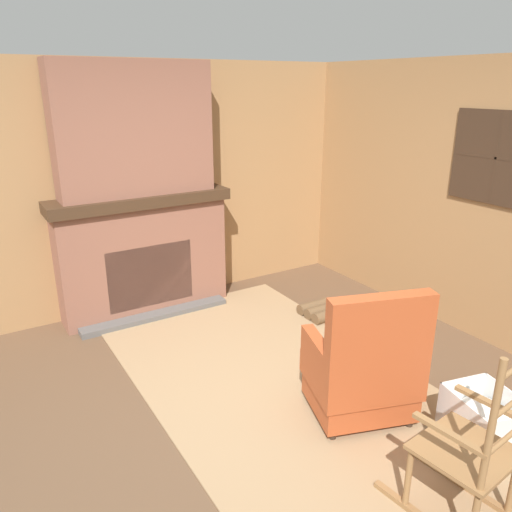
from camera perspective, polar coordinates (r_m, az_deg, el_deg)
The scene contains 12 objects.
ground_plane at distance 3.74m, azimuth 0.43°, elevation -18.91°, with size 14.00×14.00×0.00m, color brown.
wood_panel_wall_left at distance 5.32m, azimuth -13.99°, elevation 7.39°, with size 0.06×5.52×2.53m.
wood_panel_wall_back at distance 4.86m, azimuth 26.28°, elevation 5.02°, with size 5.52×0.09×2.53m.
fireplace_hearth at distance 5.28m, azimuth -12.67°, elevation 0.16°, with size 0.57×1.81×1.26m.
chimney_breast at distance 5.03m, azimuth -13.79°, elevation 13.89°, with size 0.32×1.51×1.26m.
area_rug at distance 4.17m, azimuth 2.84°, elevation -14.32°, with size 3.65×2.03×0.01m.
armchair at distance 3.69m, azimuth 12.20°, elevation -12.82°, with size 0.79×0.87×1.04m.
rocking_chair at distance 3.10m, azimuth 23.40°, elevation -20.47°, with size 0.85×0.53×1.16m.
firewood_stack at distance 5.26m, azimuth 7.42°, elevation -6.25°, with size 0.37×0.36×0.12m.
laundry_basket at distance 3.84m, azimuth 24.60°, elevation -16.50°, with size 0.54×0.49×0.35m.
oil_lamp_vase at distance 4.98m, azimuth -20.56°, elevation 6.77°, with size 0.12×0.12×0.22m.
storage_case at distance 5.20m, azimuth -11.54°, elevation 7.91°, with size 0.14×0.23×0.13m.
Camera 1 is at (2.49, -1.56, 2.31)m, focal length 35.00 mm.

